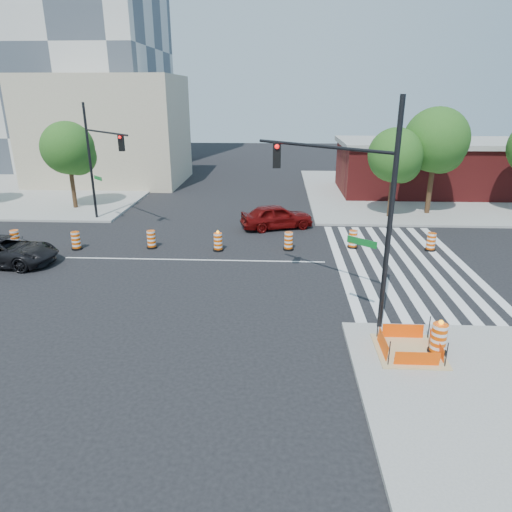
% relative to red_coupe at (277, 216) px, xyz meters
% --- Properties ---
extents(ground, '(120.00, 120.00, 0.00)m').
position_rel_red_coupe_xyz_m(ground, '(-4.40, -6.29, -0.80)').
color(ground, black).
rests_on(ground, ground).
extents(sidewalk_ne, '(22.00, 22.00, 0.15)m').
position_rel_red_coupe_xyz_m(sidewalk_ne, '(13.60, 11.71, -0.73)').
color(sidewalk_ne, gray).
rests_on(sidewalk_ne, ground).
extents(sidewalk_nw, '(22.00, 22.00, 0.15)m').
position_rel_red_coupe_xyz_m(sidewalk_nw, '(-22.40, 11.71, -0.73)').
color(sidewalk_nw, gray).
rests_on(sidewalk_nw, ground).
extents(crosswalk_east, '(6.75, 13.50, 0.01)m').
position_rel_red_coupe_xyz_m(crosswalk_east, '(6.55, -6.29, -0.80)').
color(crosswalk_east, silver).
rests_on(crosswalk_east, ground).
extents(lane_centerline, '(14.00, 0.12, 0.01)m').
position_rel_red_coupe_xyz_m(lane_centerline, '(-4.40, -6.29, -0.80)').
color(lane_centerline, silver).
rests_on(lane_centerline, ground).
extents(excavation_pit, '(2.20, 2.20, 0.90)m').
position_rel_red_coupe_xyz_m(excavation_pit, '(4.60, -15.29, -0.58)').
color(excavation_pit, tan).
rests_on(excavation_pit, ground).
extents(brick_storefront, '(16.50, 8.50, 4.60)m').
position_rel_red_coupe_xyz_m(brick_storefront, '(13.60, 11.71, 1.52)').
color(brick_storefront, maroon).
rests_on(brick_storefront, ground).
extents(beige_midrise, '(14.00, 10.00, 10.00)m').
position_rel_red_coupe_xyz_m(beige_midrise, '(-16.40, 15.71, 4.20)').
color(beige_midrise, '#B7AA8B').
rests_on(beige_midrise, ground).
extents(red_coupe, '(5.07, 3.29, 1.60)m').
position_rel_red_coupe_xyz_m(red_coupe, '(0.00, 0.00, 0.00)').
color(red_coupe, '#5A0807').
rests_on(red_coupe, ground).
extents(dark_suv, '(5.41, 2.84, 1.45)m').
position_rel_red_coupe_xyz_m(dark_suv, '(-14.00, -7.39, -0.08)').
color(dark_suv, black).
rests_on(dark_suv, ground).
extents(signal_pole_se, '(4.82, 4.20, 8.27)m').
position_rel_red_coupe_xyz_m(signal_pole_se, '(2.66, -12.37, 4.26)').
color(signal_pole_se, black).
rests_on(signal_pole_se, ground).
extents(signal_pole_nw, '(4.21, 4.23, 7.72)m').
position_rel_red_coupe_xyz_m(signal_pole_nw, '(-11.58, 0.48, 3.94)').
color(signal_pole_nw, black).
rests_on(signal_pole_nw, ground).
extents(pit_drum, '(0.63, 0.63, 1.25)m').
position_rel_red_coupe_xyz_m(pit_drum, '(5.51, -15.33, -0.14)').
color(pit_drum, black).
rests_on(pit_drum, ground).
extents(tree_north_b, '(3.85, 3.85, 6.54)m').
position_rel_red_coupe_xyz_m(tree_north_b, '(-15.41, 4.47, 3.59)').
color(tree_north_b, '#382314').
rests_on(tree_north_b, ground).
extents(tree_north_c, '(3.76, 3.70, 6.28)m').
position_rel_red_coupe_xyz_m(tree_north_c, '(8.04, 2.99, 3.41)').
color(tree_north_c, '#382314').
rests_on(tree_north_c, ground).
extents(tree_north_d, '(4.46, 4.46, 7.59)m').
position_rel_red_coupe_xyz_m(tree_north_d, '(11.02, 4.10, 4.29)').
color(tree_north_d, '#382314').
rests_on(tree_north_d, ground).
extents(median_drum_0, '(0.60, 0.60, 1.02)m').
position_rel_red_coupe_xyz_m(median_drum_0, '(-15.02, -4.73, -0.32)').
color(median_drum_0, black).
rests_on(median_drum_0, ground).
extents(median_drum_1, '(0.60, 0.60, 1.02)m').
position_rel_red_coupe_xyz_m(median_drum_1, '(-11.39, -4.87, -0.32)').
color(median_drum_1, black).
rests_on(median_drum_1, ground).
extents(median_drum_2, '(0.60, 0.60, 1.02)m').
position_rel_red_coupe_xyz_m(median_drum_2, '(-7.17, -4.42, -0.32)').
color(median_drum_2, black).
rests_on(median_drum_2, ground).
extents(median_drum_3, '(0.60, 0.60, 1.18)m').
position_rel_red_coupe_xyz_m(median_drum_3, '(-3.28, -4.70, -0.31)').
color(median_drum_3, black).
rests_on(median_drum_3, ground).
extents(median_drum_4, '(0.60, 0.60, 1.02)m').
position_rel_red_coupe_xyz_m(median_drum_4, '(0.70, -4.35, -0.32)').
color(median_drum_4, black).
rests_on(median_drum_4, ground).
extents(median_drum_5, '(0.60, 0.60, 1.02)m').
position_rel_red_coupe_xyz_m(median_drum_5, '(4.40, -3.81, -0.32)').
color(median_drum_5, black).
rests_on(median_drum_5, ground).
extents(median_drum_6, '(0.60, 0.60, 1.02)m').
position_rel_red_coupe_xyz_m(median_drum_6, '(8.73, -4.09, -0.32)').
color(median_drum_6, black).
rests_on(median_drum_6, ground).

